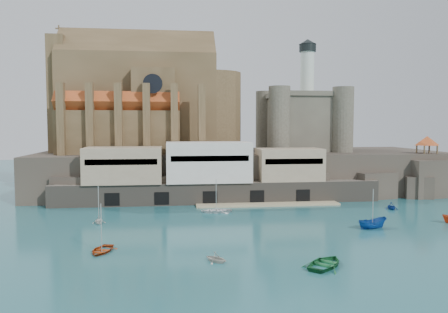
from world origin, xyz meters
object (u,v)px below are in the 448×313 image
boat_0 (102,252)px  boat_1 (216,262)px  church (146,103)px  boat_2 (372,228)px  castle_keep (302,119)px  pavilion (427,142)px

boat_0 → boat_1: (14.55, -6.09, 0.00)m
church → boat_2: (38.39, -46.09, -22.13)m
castle_keep → pavilion: 30.50m
castle_keep → boat_2: (-1.81, -45.31, -18.31)m
pavilion → boat_2: 42.96m
boat_2 → boat_1: bearing=103.1°
castle_keep → pavilion: castle_keep is taller
castle_keep → boat_2: bearing=-92.3°
pavilion → boat_1: 71.55m
church → castle_keep: bearing=-1.1°
pavilion → castle_keep: bearing=149.8°
pavilion → boat_0: size_ratio=1.27×
boat_2 → boat_0: bearing=86.3°
church → pavilion: 68.65m
boat_1 → boat_2: 30.40m
castle_keep → boat_2: castle_keep is taller
boat_0 → church: bearing=100.4°
boat_1 → pavilion: bearing=-6.9°
church → boat_0: church is taller
castle_keep → boat_2: 48.91m
boat_0 → boat_1: 15.77m
pavilion → boat_2: size_ratio=1.20×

